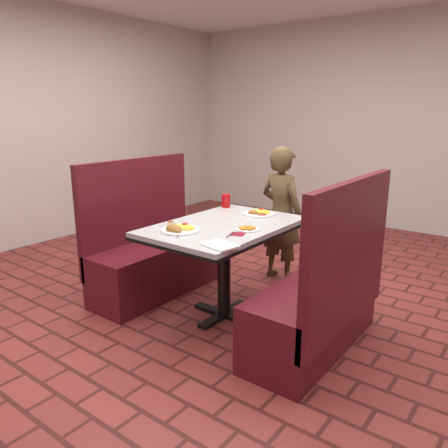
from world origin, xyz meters
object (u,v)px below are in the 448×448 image
(dining_table, at_px, (224,236))
(booth_bench_left, at_px, (152,256))
(far_dinner_plate, at_px, (259,212))
(near_dinner_plate, at_px, (179,227))
(booth_bench_right, at_px, (319,304))
(diner_person, at_px, (281,214))
(red_tumbler, at_px, (226,201))
(plantain_plate, at_px, (248,229))

(dining_table, height_order, booth_bench_left, booth_bench_left)
(booth_bench_left, xyz_separation_m, far_dinner_plate, (0.84, 0.41, 0.44))
(booth_bench_left, distance_m, near_dinner_plate, 0.88)
(booth_bench_left, xyz_separation_m, booth_bench_right, (1.60, 0.00, 0.00))
(diner_person, relative_size, near_dinner_plate, 4.61)
(near_dinner_plate, bearing_deg, red_tumbler, 104.57)
(dining_table, xyz_separation_m, red_tumbler, (-0.34, 0.47, 0.15))
(plantain_plate, bearing_deg, red_tumbler, 138.64)
(booth_bench_right, bearing_deg, booth_bench_left, 180.00)
(booth_bench_left, distance_m, diner_person, 1.25)
(booth_bench_right, relative_size, diner_person, 0.95)
(booth_bench_left, height_order, red_tumbler, booth_bench_left)
(booth_bench_right, height_order, red_tumbler, booth_bench_right)
(booth_bench_left, bearing_deg, red_tumbler, 45.83)
(dining_table, bearing_deg, near_dinner_plate, -109.62)
(booth_bench_left, relative_size, red_tumbler, 10.49)
(dining_table, height_order, red_tumbler, red_tumbler)
(near_dinner_plate, relative_size, far_dinner_plate, 1.07)
(dining_table, height_order, booth_bench_right, booth_bench_right)
(booth_bench_left, xyz_separation_m, diner_person, (0.74, 0.96, 0.30))
(red_tumbler, bearing_deg, diner_person, 60.57)
(dining_table, bearing_deg, plantain_plate, -8.25)
(plantain_plate, relative_size, red_tumbler, 1.49)
(booth_bench_right, bearing_deg, red_tumbler, 157.44)
(booth_bench_right, height_order, near_dinner_plate, booth_bench_right)
(dining_table, distance_m, red_tumbler, 0.60)
(red_tumbler, bearing_deg, far_dinner_plate, -8.95)
(red_tumbler, bearing_deg, plantain_plate, -41.36)
(far_dinner_plate, xyz_separation_m, plantain_plate, (0.19, -0.45, -0.01))
(diner_person, bearing_deg, booth_bench_right, 141.52)
(dining_table, height_order, plantain_plate, plantain_plate)
(far_dinner_plate, bearing_deg, near_dinner_plate, -102.66)
(booth_bench_right, xyz_separation_m, diner_person, (-0.86, 0.96, 0.30))
(dining_table, xyz_separation_m, near_dinner_plate, (-0.13, -0.35, 0.13))
(booth_bench_left, distance_m, red_tumbler, 0.81)
(near_dinner_plate, bearing_deg, plantain_plate, 41.20)
(booth_bench_right, distance_m, plantain_plate, 0.71)
(dining_table, relative_size, booth_bench_left, 1.01)
(diner_person, height_order, near_dinner_plate, diner_person)
(dining_table, distance_m, plantain_plate, 0.26)
(booth_bench_right, distance_m, diner_person, 1.33)
(diner_person, height_order, far_dinner_plate, diner_person)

